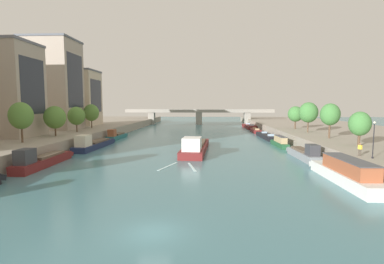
# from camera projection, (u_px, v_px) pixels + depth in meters

# --- Properties ---
(ground_plane) EXTENTS (400.00, 400.00, 0.00)m
(ground_plane) POSITION_uv_depth(u_px,v_px,m) (153.00, 233.00, 20.32)
(ground_plane) COLOR teal
(quay_left) EXTENTS (36.00, 170.00, 2.58)m
(quay_left) POSITION_uv_depth(u_px,v_px,m) (44.00, 134.00, 77.00)
(quay_left) COLOR gray
(quay_left) RESTS_ON ground
(quay_right) EXTENTS (36.00, 170.00, 2.58)m
(quay_right) POSITION_uv_depth(u_px,v_px,m) (350.00, 136.00, 72.75)
(quay_right) COLOR gray
(quay_right) RESTS_ON ground
(barge_midriver) EXTENTS (5.31, 21.71, 3.48)m
(barge_midriver) POSITION_uv_depth(u_px,v_px,m) (195.00, 147.00, 55.45)
(barge_midriver) COLOR maroon
(barge_midriver) RESTS_ON ground
(wake_behind_barge) EXTENTS (5.59, 6.06, 0.03)m
(wake_behind_barge) POSITION_uv_depth(u_px,v_px,m) (180.00, 167.00, 42.10)
(wake_behind_barge) COLOR silver
(wake_behind_barge) RESTS_ON ground
(moored_boat_left_end) EXTENTS (2.63, 14.11, 3.24)m
(moored_boat_left_end) POSITION_uv_depth(u_px,v_px,m) (42.00, 160.00, 42.03)
(moored_boat_left_end) COLOR maroon
(moored_boat_left_end) RESTS_ON ground
(moored_boat_left_upstream) EXTENTS (3.32, 16.55, 3.27)m
(moored_boat_left_upstream) POSITION_uv_depth(u_px,v_px,m) (93.00, 144.00, 59.71)
(moored_boat_left_upstream) COLOR #1E284C
(moored_boat_left_upstream) RESTS_ON ground
(moored_boat_left_far) EXTENTS (2.64, 11.44, 2.87)m
(moored_boat_left_far) POSITION_uv_depth(u_px,v_px,m) (117.00, 136.00, 76.05)
(moored_boat_left_far) COLOR #23666B
(moored_boat_left_far) RESTS_ON ground
(moored_boat_right_end) EXTENTS (3.14, 14.72, 2.98)m
(moored_boat_right_end) POSITION_uv_depth(u_px,v_px,m) (346.00, 173.00, 33.20)
(moored_boat_right_end) COLOR silver
(moored_boat_right_end) RESTS_ON ground
(moored_boat_right_far) EXTENTS (2.45, 12.12, 2.92)m
(moored_boat_right_far) POSITION_uv_depth(u_px,v_px,m) (304.00, 154.00, 48.14)
(moored_boat_right_far) COLOR gray
(moored_boat_right_far) RESTS_ON ground
(moored_boat_right_near) EXTENTS (1.82, 10.14, 2.39)m
(moored_boat_right_near) POSITION_uv_depth(u_px,v_px,m) (280.00, 142.00, 62.24)
(moored_boat_right_near) COLOR #235633
(moored_boat_right_near) RESTS_ON ground
(moored_boat_right_second) EXTENTS (3.28, 16.43, 2.20)m
(moored_boat_right_second) POSITION_uv_depth(u_px,v_px,m) (267.00, 136.00, 78.21)
(moored_boat_right_second) COLOR black
(moored_boat_right_second) RESTS_ON ground
(moored_boat_right_gap_after) EXTENTS (2.55, 11.78, 2.11)m
(moored_boat_right_gap_after) POSITION_uv_depth(u_px,v_px,m) (255.00, 131.00, 95.26)
(moored_boat_right_gap_after) COLOR maroon
(moored_boat_right_gap_after) RESTS_ON ground
(moored_boat_right_midway) EXTENTS (4.00, 16.77, 2.38)m
(moored_boat_right_midway) POSITION_uv_depth(u_px,v_px,m) (249.00, 126.00, 112.35)
(moored_boat_right_midway) COLOR maroon
(moored_boat_right_midway) RESTS_ON ground
(tree_left_distant) EXTENTS (3.95, 3.95, 6.99)m
(tree_left_distant) POSITION_uv_depth(u_px,v_px,m) (21.00, 116.00, 49.05)
(tree_left_distant) COLOR brown
(tree_left_distant) RESTS_ON quay_left
(tree_left_nearest) EXTENTS (4.41, 4.41, 6.28)m
(tree_left_nearest) POSITION_uv_depth(u_px,v_px,m) (55.00, 117.00, 59.67)
(tree_left_nearest) COLOR brown
(tree_left_nearest) RESTS_ON quay_left
(tree_left_second) EXTENTS (4.07, 4.07, 6.05)m
(tree_left_second) POSITION_uv_depth(u_px,v_px,m) (76.00, 116.00, 68.63)
(tree_left_second) COLOR brown
(tree_left_second) RESTS_ON quay_left
(tree_left_midway) EXTENTS (4.17, 4.17, 6.70)m
(tree_left_midway) POSITION_uv_depth(u_px,v_px,m) (91.00, 113.00, 80.04)
(tree_left_midway) COLOR brown
(tree_left_midway) RESTS_ON quay_left
(tree_right_second) EXTENTS (3.28, 3.28, 5.47)m
(tree_right_second) POSITION_uv_depth(u_px,v_px,m) (360.00, 124.00, 44.82)
(tree_right_second) COLOR brown
(tree_right_second) RESTS_ON quay_right
(tree_right_end_of_row) EXTENTS (3.72, 3.72, 6.81)m
(tree_right_end_of_row) POSITION_uv_depth(u_px,v_px,m) (330.00, 114.00, 55.49)
(tree_right_end_of_row) COLOR brown
(tree_right_end_of_row) RESTS_ON quay_right
(tree_right_midway) EXTENTS (4.36, 4.36, 7.13)m
(tree_right_midway) POSITION_uv_depth(u_px,v_px,m) (308.00, 112.00, 67.47)
(tree_right_midway) COLOR brown
(tree_right_midway) RESTS_ON quay_right
(tree_right_past_mid) EXTENTS (4.03, 4.03, 6.14)m
(tree_right_past_mid) POSITION_uv_depth(u_px,v_px,m) (295.00, 114.00, 77.74)
(tree_right_past_mid) COLOR brown
(tree_right_past_mid) RESTS_ON quay_right
(lamppost_right_bank) EXTENTS (0.28, 0.28, 4.53)m
(lamppost_right_bank) POSITION_uv_depth(u_px,v_px,m) (374.00, 138.00, 34.59)
(lamppost_right_bank) COLOR black
(lamppost_right_bank) RESTS_ON quay_right
(building_left_corner) EXTENTS (11.82, 10.31, 19.18)m
(building_left_corner) POSITION_uv_depth(u_px,v_px,m) (6.00, 90.00, 57.89)
(building_left_corner) COLOR #A89989
(building_left_corner) RESTS_ON quay_left
(building_left_middle) EXTENTS (12.60, 11.07, 23.76)m
(building_left_middle) POSITION_uv_depth(u_px,v_px,m) (53.00, 85.00, 75.61)
(building_left_middle) COLOR #A89989
(building_left_middle) RESTS_ON quay_left
(building_left_tall) EXTENTS (10.78, 11.13, 17.59)m
(building_left_tall) POSITION_uv_depth(u_px,v_px,m) (80.00, 98.00, 91.85)
(building_left_tall) COLOR beige
(building_left_tall) RESTS_ON quay_left
(bridge_far) EXTENTS (68.64, 4.40, 7.07)m
(bridge_far) POSITION_uv_depth(u_px,v_px,m) (199.00, 115.00, 133.04)
(bridge_far) COLOR gray
(bridge_far) RESTS_ON ground
(person_on_quay) EXTENTS (0.40, 0.40, 1.62)m
(person_on_quay) POSITION_uv_depth(u_px,v_px,m) (360.00, 149.00, 36.51)
(person_on_quay) COLOR #473D33
(person_on_quay) RESTS_ON quay_right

